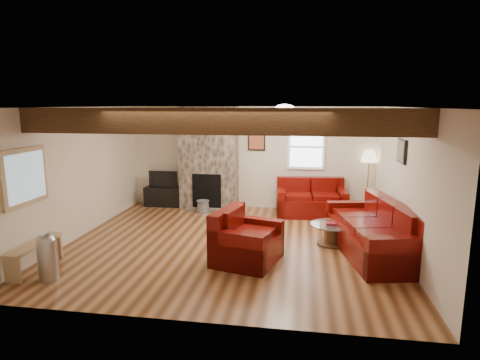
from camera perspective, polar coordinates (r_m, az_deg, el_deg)
The scene contains 18 objects.
room at distance 7.22m, azimuth -1.31°, elevation 0.34°, with size 8.00×8.00×8.00m.
oak_beam at distance 5.88m, azimuth -3.54°, elevation 8.35°, with size 6.00×0.36×0.38m, color black.
chimney_breast at distance 9.84m, azimuth -4.47°, elevation 2.91°, with size 1.40×0.67×2.50m.
back_window at distance 9.75m, azimuth 9.41°, elevation 4.68°, with size 0.90×0.08×1.10m, color white, non-canonical shape.
hatch_window at distance 7.02m, azimuth -28.27°, elevation 0.40°, with size 0.08×1.00×0.90m, color tan, non-canonical shape.
ceiling_dome at distance 7.90m, azimuth 6.37°, elevation 9.85°, with size 0.40×0.40×0.18m, color beige, non-canonical shape.
artwork_back at distance 9.80m, azimuth 2.37°, elevation 5.73°, with size 0.42×0.06×0.52m, color black, non-canonical shape.
artwork_right at distance 7.53m, azimuth 21.93°, elevation 3.84°, with size 0.06×0.55×0.42m, color black, non-canonical shape.
sofa_three at distance 7.29m, azimuth 18.23°, elevation -6.54°, with size 2.35×0.98×0.91m, color #450704, non-canonical shape.
loveseat at distance 9.47m, azimuth 10.09°, elevation -2.45°, with size 1.59×0.91×0.84m, color #450704, non-canonical shape.
armchair_red at distance 6.60m, azimuth 1.05°, elevation -8.01°, with size 1.06×0.93×0.86m, color #450704, non-canonical shape.
coffee_table at distance 7.63m, azimuth 12.92°, elevation -7.54°, with size 0.80×0.80×0.42m.
tv_cabinet at distance 10.38m, azimuth -10.66°, elevation -2.30°, with size 0.98×0.39×0.49m, color black.
television at distance 10.29m, azimuth -10.74°, elevation 0.17°, with size 0.73×0.10×0.42m, color black.
floor_lamp at distance 9.74m, azimuth 17.89°, elevation 2.79°, with size 0.39×0.39×1.51m.
pine_bench at distance 7.15m, azimuth -27.11°, elevation -9.62°, with size 0.26×1.12×0.42m, color tan, non-canonical shape.
pedal_bin at distance 6.59m, azimuth -25.67°, elevation -9.78°, with size 0.29×0.29×0.73m, color #A1A1A6, non-canonical shape.
coal_bucket at distance 9.63m, azimuth -5.27°, elevation -3.75°, with size 0.32×0.32×0.30m, color gray, non-canonical shape.
Camera 1 is at (1.27, -6.99, 2.55)m, focal length 30.00 mm.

